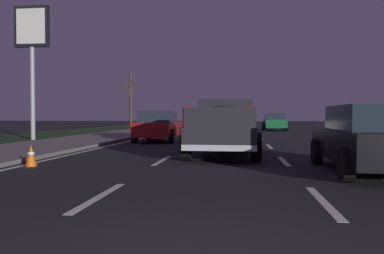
{
  "coord_description": "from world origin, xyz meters",
  "views": [
    {
      "loc": [
        -2.82,
        -0.49,
        1.3
      ],
      "look_at": [
        11.38,
        1.2,
        0.9
      ],
      "focal_mm": 37.5,
      "sensor_mm": 36.0,
      "label": 1
    }
  ],
  "objects_px": {
    "sedan_green": "(275,122)",
    "bare_tree_far": "(131,100)",
    "sedan_red": "(159,126)",
    "traffic_cone_near": "(31,156)",
    "pickup_truck": "(225,125)",
    "sedan_black": "(371,139)",
    "gas_price_sign": "(32,39)",
    "sedan_white": "(230,124)"
  },
  "relations": [
    {
      "from": "sedan_green",
      "to": "bare_tree_far",
      "type": "height_order",
      "value": "bare_tree_far"
    },
    {
      "from": "sedan_red",
      "to": "traffic_cone_near",
      "type": "height_order",
      "value": "sedan_red"
    },
    {
      "from": "pickup_truck",
      "to": "sedan_red",
      "type": "height_order",
      "value": "pickup_truck"
    },
    {
      "from": "sedan_green",
      "to": "sedan_black",
      "type": "distance_m",
      "value": 26.67
    },
    {
      "from": "gas_price_sign",
      "to": "traffic_cone_near",
      "type": "xyz_separation_m",
      "value": [
        -10.96,
        -5.89,
        -5.14
      ]
    },
    {
      "from": "pickup_truck",
      "to": "traffic_cone_near",
      "type": "height_order",
      "value": "pickup_truck"
    },
    {
      "from": "pickup_truck",
      "to": "sedan_green",
      "type": "height_order",
      "value": "pickup_truck"
    },
    {
      "from": "sedan_white",
      "to": "traffic_cone_near",
      "type": "relative_size",
      "value": 7.63
    },
    {
      "from": "sedan_black",
      "to": "gas_price_sign",
      "type": "bearing_deg",
      "value": 52.09
    },
    {
      "from": "sedan_red",
      "to": "gas_price_sign",
      "type": "relative_size",
      "value": 0.61
    },
    {
      "from": "traffic_cone_near",
      "to": "sedan_green",
      "type": "bearing_deg",
      "value": -17.32
    },
    {
      "from": "sedan_white",
      "to": "bare_tree_far",
      "type": "bearing_deg",
      "value": 36.9
    },
    {
      "from": "sedan_red",
      "to": "gas_price_sign",
      "type": "distance_m",
      "value": 8.39
    },
    {
      "from": "pickup_truck",
      "to": "sedan_green",
      "type": "distance_m",
      "value": 23.15
    },
    {
      "from": "sedan_green",
      "to": "sedan_red",
      "type": "bearing_deg",
      "value": 155.74
    },
    {
      "from": "sedan_green",
      "to": "sedan_white",
      "type": "distance_m",
      "value": 11.06
    },
    {
      "from": "sedan_black",
      "to": "bare_tree_far",
      "type": "bearing_deg",
      "value": 24.84
    },
    {
      "from": "sedan_red",
      "to": "sedan_white",
      "type": "height_order",
      "value": "same"
    },
    {
      "from": "sedan_red",
      "to": "sedan_white",
      "type": "distance_m",
      "value": 6.61
    },
    {
      "from": "sedan_black",
      "to": "sedan_white",
      "type": "distance_m",
      "value": 16.63
    },
    {
      "from": "gas_price_sign",
      "to": "bare_tree_far",
      "type": "height_order",
      "value": "gas_price_sign"
    },
    {
      "from": "traffic_cone_near",
      "to": "sedan_white",
      "type": "bearing_deg",
      "value": -15.94
    },
    {
      "from": "gas_price_sign",
      "to": "sedan_black",
      "type": "bearing_deg",
      "value": -127.91
    },
    {
      "from": "sedan_red",
      "to": "pickup_truck",
      "type": "bearing_deg",
      "value": -152.12
    },
    {
      "from": "sedan_white",
      "to": "pickup_truck",
      "type": "bearing_deg",
      "value": -179.59
    },
    {
      "from": "sedan_black",
      "to": "traffic_cone_near",
      "type": "relative_size",
      "value": 7.59
    },
    {
      "from": "sedan_black",
      "to": "pickup_truck",
      "type": "bearing_deg",
      "value": 42.25
    },
    {
      "from": "sedan_white",
      "to": "sedan_black",
      "type": "bearing_deg",
      "value": -167.69
    },
    {
      "from": "sedan_white",
      "to": "gas_price_sign",
      "type": "xyz_separation_m",
      "value": [
        -5.29,
        10.52,
        4.64
      ]
    },
    {
      "from": "gas_price_sign",
      "to": "traffic_cone_near",
      "type": "bearing_deg",
      "value": -151.76
    },
    {
      "from": "bare_tree_far",
      "to": "gas_price_sign",
      "type": "bearing_deg",
      "value": 179.49
    },
    {
      "from": "pickup_truck",
      "to": "sedan_red",
      "type": "relative_size",
      "value": 1.24
    },
    {
      "from": "gas_price_sign",
      "to": "bare_tree_far",
      "type": "bearing_deg",
      "value": -0.51
    },
    {
      "from": "sedan_green",
      "to": "traffic_cone_near",
      "type": "bearing_deg",
      "value": 162.68
    },
    {
      "from": "sedan_white",
      "to": "gas_price_sign",
      "type": "bearing_deg",
      "value": 116.67
    },
    {
      "from": "sedan_green",
      "to": "sedan_white",
      "type": "relative_size",
      "value": 1.0
    },
    {
      "from": "sedan_red",
      "to": "traffic_cone_near",
      "type": "bearing_deg",
      "value": 174.09
    },
    {
      "from": "pickup_truck",
      "to": "sedan_green",
      "type": "relative_size",
      "value": 1.24
    },
    {
      "from": "pickup_truck",
      "to": "sedan_black",
      "type": "relative_size",
      "value": 1.24
    },
    {
      "from": "sedan_black",
      "to": "bare_tree_far",
      "type": "xyz_separation_m",
      "value": [
        30.03,
        13.9,
        2.17
      ]
    },
    {
      "from": "sedan_green",
      "to": "sedan_white",
      "type": "height_order",
      "value": "same"
    },
    {
      "from": "sedan_white",
      "to": "sedan_green",
      "type": "bearing_deg",
      "value": -19.45
    }
  ]
}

